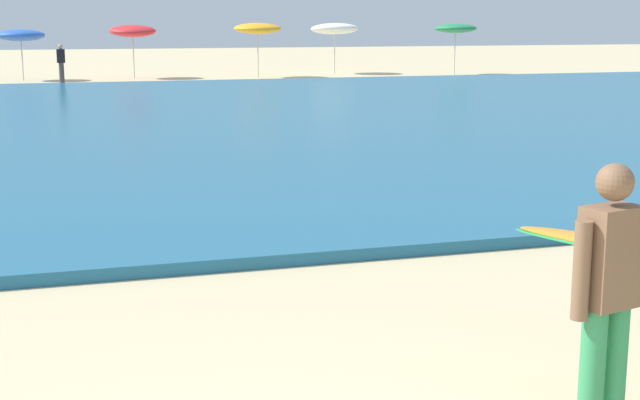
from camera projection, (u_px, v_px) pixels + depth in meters
name	position (u px, v px, depth m)	size (l,w,h in m)	color
sea	(92.00, 122.00, 22.24)	(120.00, 28.00, 0.14)	#1E6084
surfer_with_board	(636.00, 276.00, 5.42)	(1.21, 2.62, 1.73)	#338E56
beach_umbrella_2	(21.00, 35.00, 38.18)	(1.97, 1.97, 2.15)	beige
beach_umbrella_3	(133.00, 31.00, 39.64)	(2.03, 2.06, 2.38)	beige
beach_umbrella_4	(258.00, 29.00, 40.19)	(2.09, 2.10, 2.42)	beige
beach_umbrella_5	(335.00, 29.00, 43.17)	(2.27, 2.29, 2.43)	beige
beach_umbrella_6	(455.00, 28.00, 42.38)	(1.97, 1.97, 2.37)	beige
beachgoer_near_row_left	(61.00, 63.00, 36.44)	(0.32, 0.20, 1.58)	#383842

